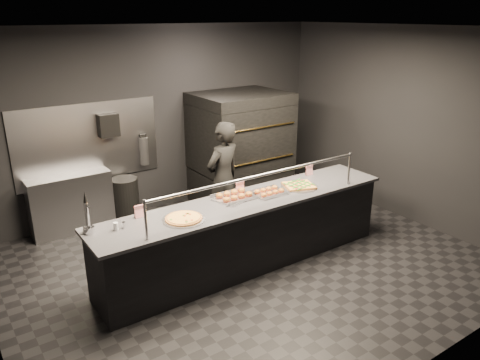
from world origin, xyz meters
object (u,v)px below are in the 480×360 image
(service_counter, at_px, (247,232))
(round_pizza, at_px, (184,219))
(trash_bin, at_px, (125,200))
(pizza_oven, at_px, (240,148))
(worker, at_px, (223,179))
(beer_tap, at_px, (88,221))
(prep_shelf, at_px, (71,204))
(fire_extinguisher, at_px, (144,150))
(towel_dispenser, at_px, (108,125))
(slider_tray_b, at_px, (269,192))
(square_pizza, at_px, (299,186))
(slider_tray_a, at_px, (234,196))

(service_counter, height_order, round_pizza, service_counter)
(round_pizza, bearing_deg, trash_bin, 86.13)
(pizza_oven, distance_m, worker, 1.28)
(beer_tap, bearing_deg, prep_shelf, 80.63)
(pizza_oven, bearing_deg, prep_shelf, 171.46)
(fire_extinguisher, bearing_deg, towel_dispenser, -178.96)
(pizza_oven, xyz_separation_m, slider_tray_b, (-0.84, -1.89, -0.02))
(service_counter, relative_size, prep_shelf, 3.42)
(square_pizza, bearing_deg, pizza_oven, 79.65)
(fire_extinguisher, height_order, slider_tray_b, fire_extinguisher)
(pizza_oven, relative_size, beer_tap, 3.99)
(towel_dispenser, relative_size, square_pizza, 0.71)
(slider_tray_b, distance_m, trash_bin, 2.56)
(service_counter, relative_size, towel_dispenser, 11.71)
(trash_bin, bearing_deg, square_pizza, -53.69)
(worker, bearing_deg, towel_dispenser, -64.33)
(slider_tray_b, distance_m, square_pizza, 0.49)
(service_counter, relative_size, pizza_oven, 2.15)
(prep_shelf, bearing_deg, worker, -34.88)
(fire_extinguisher, distance_m, worker, 1.54)
(towel_dispenser, xyz_separation_m, square_pizza, (1.75, -2.41, -0.61))
(pizza_oven, relative_size, towel_dispenser, 5.46)
(service_counter, bearing_deg, towel_dispenser, 110.63)
(beer_tap, bearing_deg, pizza_oven, 28.37)
(beer_tap, bearing_deg, towel_dispenser, 64.40)
(slider_tray_b, xyz_separation_m, square_pizza, (0.49, -0.03, -0.01))
(service_counter, height_order, towel_dispenser, towel_dispenser)
(beer_tap, bearing_deg, worker, 19.97)
(service_counter, distance_m, slider_tray_a, 0.52)
(prep_shelf, xyz_separation_m, slider_tray_b, (1.96, -2.31, 0.50))
(pizza_oven, height_order, slider_tray_a, pizza_oven)
(prep_shelf, distance_m, worker, 2.33)
(fire_extinguisher, bearing_deg, slider_tray_b, -73.40)
(round_pizza, distance_m, slider_tray_a, 0.88)
(pizza_oven, xyz_separation_m, square_pizza, (-0.35, -1.92, -0.03))
(service_counter, xyz_separation_m, square_pizza, (0.85, -0.02, 0.47))
(round_pizza, bearing_deg, towel_dispenser, 88.84)
(fire_extinguisher, bearing_deg, beer_tap, -126.01)
(pizza_oven, xyz_separation_m, worker, (-0.92, -0.89, -0.11))
(square_pizza, bearing_deg, service_counter, 178.85)
(round_pizza, height_order, slider_tray_b, slider_tray_b)
(prep_shelf, xyz_separation_m, slider_tray_a, (1.50, -2.17, 0.50))
(fire_extinguisher, height_order, slider_tray_a, fire_extinguisher)
(slider_tray_b, height_order, trash_bin, slider_tray_b)
(service_counter, relative_size, worker, 2.40)
(service_counter, xyz_separation_m, slider_tray_a, (-0.10, 0.15, 0.49))
(beer_tap, xyz_separation_m, square_pizza, (2.80, -0.22, -0.12))
(prep_shelf, height_order, trash_bin, prep_shelf)
(pizza_oven, bearing_deg, towel_dispenser, 166.86)
(slider_tray_a, height_order, square_pizza, slider_tray_a)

